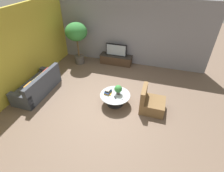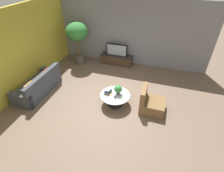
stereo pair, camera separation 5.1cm
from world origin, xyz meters
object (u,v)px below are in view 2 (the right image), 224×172
at_px(television, 117,50).
at_px(couch_by_wall, 39,86).
at_px(potted_plant_tabletop, 118,89).
at_px(armchair_wicker, 151,104).
at_px(media_console, 117,59).
at_px(potted_palm_tall, 77,34).
at_px(coffee_table, 115,97).

relative_size(television, couch_by_wall, 0.50).
xyz_separation_m(couch_by_wall, potted_plant_tabletop, (3.07, 0.29, 0.33)).
distance_m(television, armchair_wicker, 3.50).
xyz_separation_m(media_console, potted_palm_tall, (-1.74, -0.48, 1.22)).
height_order(television, couch_by_wall, television).
xyz_separation_m(television, potted_palm_tall, (-1.74, -0.47, 0.73)).
bearing_deg(potted_palm_tall, couch_by_wall, -99.59).
bearing_deg(couch_by_wall, armchair_wicker, 93.99).
relative_size(couch_by_wall, armchair_wicker, 2.32).
xyz_separation_m(television, couch_by_wall, (-2.19, -3.11, -0.43)).
bearing_deg(potted_plant_tabletop, armchair_wicker, 0.32).
distance_m(television, potted_plant_tabletop, 2.96).
height_order(couch_by_wall, potted_plant_tabletop, couch_by_wall).
relative_size(media_console, television, 1.55).
bearing_deg(couch_by_wall, potted_palm_tall, 170.41).
relative_size(television, coffee_table, 0.96).
xyz_separation_m(armchair_wicker, potted_palm_tall, (-3.77, 2.34, 1.18)).
relative_size(television, armchair_wicker, 1.16).
bearing_deg(armchair_wicker, coffee_table, 93.68).
xyz_separation_m(couch_by_wall, armchair_wicker, (4.22, 0.29, -0.02)).
relative_size(coffee_table, potted_plant_tabletop, 2.96).
bearing_deg(potted_palm_tall, coffee_table, -43.65).
height_order(armchair_wicker, potted_plant_tabletop, armchair_wicker).
height_order(coffee_table, potted_palm_tall, potted_palm_tall).
bearing_deg(television, potted_palm_tall, -164.78).
distance_m(coffee_table, armchair_wicker, 1.24).
height_order(television, armchair_wicker, television).
distance_m(media_console, television, 0.49).
xyz_separation_m(television, armchair_wicker, (2.03, -2.82, -0.45)).
xyz_separation_m(television, coffee_table, (0.79, -2.90, -0.43)).
xyz_separation_m(potted_palm_tall, potted_plant_tabletop, (2.62, -2.35, -0.83)).
bearing_deg(potted_plant_tabletop, potted_palm_tall, 138.15).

